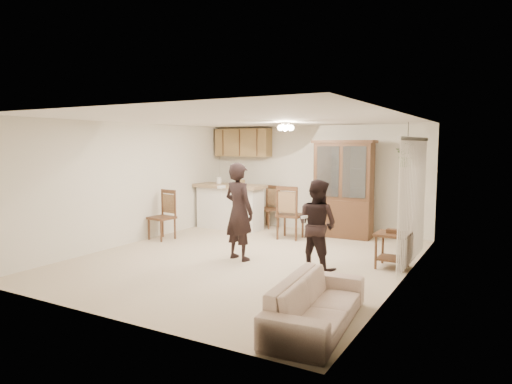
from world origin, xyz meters
The scene contains 23 objects.
floor centered at (0.00, 0.00, 0.00)m, with size 6.50×6.50×0.00m, color #BEAC8F.
ceiling centered at (0.00, 0.00, 2.50)m, with size 5.50×6.50×0.02m, color silver.
wall_back centered at (0.00, 3.25, 1.25)m, with size 5.50×0.02×2.50m, color silver.
wall_front centered at (0.00, -3.25, 1.25)m, with size 5.50×0.02×2.50m, color silver.
wall_left centered at (-2.75, 0.00, 1.25)m, with size 0.02×6.50×2.50m, color silver.
wall_right centered at (2.75, 0.00, 1.25)m, with size 0.02×6.50×2.50m, color silver.
breakfast_bar centered at (-1.85, 2.35, 0.50)m, with size 1.60×0.55×1.00m, color white.
bar_top centered at (-1.85, 2.35, 1.05)m, with size 1.75×0.70×0.08m, color #9F8A5F.
upper_cabinets centered at (-1.90, 3.07, 2.10)m, with size 1.50×0.34×0.70m, color brown.
vertical_blinds centered at (2.71, 0.90, 1.10)m, with size 0.06×2.30×2.10m, color silver, non-canonical shape.
ceiling_fixture centered at (0.20, 1.20, 2.40)m, with size 0.36×0.36×0.20m, color #FFE5BF, non-canonical shape.
hanging_plant centered at (2.30, 2.40, 1.85)m, with size 0.43×0.37×0.48m, color #2A4F1F.
plant_cord centered at (2.30, 2.40, 2.17)m, with size 0.01×0.01×0.65m, color black.
sofa centered at (2.27, -2.25, 0.37)m, with size 1.87×0.73×0.73m, color beige.
adult centered at (-0.08, -0.12, 0.90)m, with size 0.66×0.43×1.80m, color black.
child centered at (1.38, -0.03, 0.68)m, with size 0.66×0.51×1.35m, color black.
china_hutch centered at (0.89, 2.74, 1.06)m, with size 1.38×0.57×2.15m.
side_table centered at (2.45, 0.67, 0.31)m, with size 0.55×0.55×0.66m.
chair_bar centered at (-2.44, 0.54, 0.30)m, with size 0.53×0.53×1.07m.
chair_hutch_left centered at (-1.11, 2.94, 0.29)m, with size 0.55×0.55×1.04m.
chair_hutch_right centered at (-0.05, 1.98, 0.33)m, with size 0.55×0.55×1.17m.
controller_adult centered at (-0.18, -0.51, 1.34)m, with size 0.05×0.15×0.05m, color white.
controller_child centered at (1.30, -0.37, 0.92)m, with size 0.04×0.13×0.04m, color white.
Camera 1 is at (4.13, -6.95, 2.07)m, focal length 32.00 mm.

